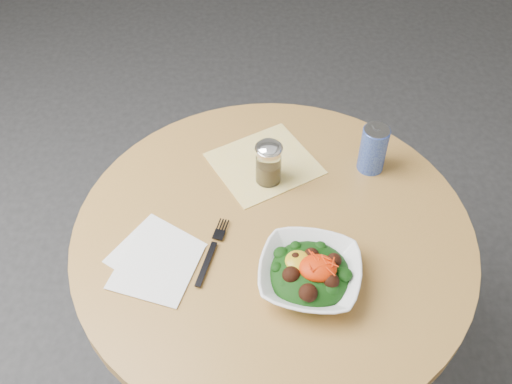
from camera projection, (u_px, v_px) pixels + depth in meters
ground at (268, 376)px, 1.83m from camera, size 6.00×6.00×0.00m
table at (272, 279)px, 1.42m from camera, size 0.90×0.90×0.75m
cloth_napkin at (264, 164)px, 1.42m from camera, size 0.31×0.31×0.00m
paper_napkins at (156, 260)px, 1.22m from camera, size 0.22×0.25×0.00m
salad_bowl at (310, 273)px, 1.16m from camera, size 0.24×0.24×0.08m
fork at (213, 249)px, 1.23m from camera, size 0.06×0.18×0.00m
spice_shaker at (269, 163)px, 1.34m from camera, size 0.06×0.06×0.12m
beverage_can at (373, 149)px, 1.37m from camera, size 0.06×0.06×0.13m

